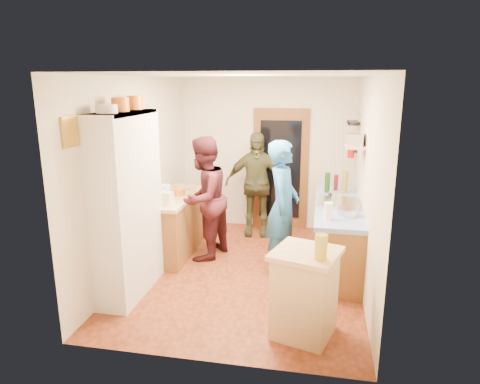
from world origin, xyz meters
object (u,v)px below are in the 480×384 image
(right_counter_base, at_px, (336,236))
(island_base, at_px, (304,295))
(person_back, at_px, (256,184))
(hutch_body, at_px, (127,205))
(person_hob, at_px, (285,208))
(person_left, at_px, (207,198))

(right_counter_base, relative_size, island_base, 2.56)
(right_counter_base, relative_size, person_back, 1.26)
(hutch_body, xyz_separation_m, person_hob, (1.79, 0.95, -0.20))
(right_counter_base, distance_m, person_back, 1.71)
(person_left, bearing_deg, person_hob, 92.22)
(island_base, relative_size, person_left, 0.48)
(hutch_body, distance_m, person_back, 2.62)
(island_base, bearing_deg, person_back, 107.95)
(island_base, distance_m, person_back, 3.07)
(person_hob, bearing_deg, right_counter_base, -60.03)
(hutch_body, height_order, person_back, hutch_body)
(person_hob, distance_m, person_back, 1.49)
(person_left, relative_size, person_back, 1.02)
(right_counter_base, bearing_deg, island_base, -101.04)
(hutch_body, xyz_separation_m, right_counter_base, (2.50, 1.30, -0.68))
(person_left, height_order, person_back, person_left)
(person_hob, height_order, person_back, person_hob)
(person_hob, bearing_deg, island_base, -163.78)
(right_counter_base, distance_m, person_hob, 0.92)
(hutch_body, bearing_deg, right_counter_base, 27.47)
(right_counter_base, xyz_separation_m, person_left, (-1.86, -0.06, 0.48))
(right_counter_base, xyz_separation_m, island_base, (-0.36, -1.87, 0.01))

